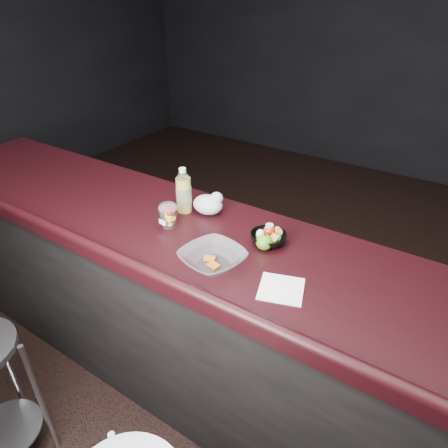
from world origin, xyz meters
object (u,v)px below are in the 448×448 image
(takeout_bowl, at_px, (213,258))
(snack_bowl, at_px, (268,237))
(lemonade_bottle, at_px, (184,194))
(fruit_cup, at_px, (168,215))
(green_apple, at_px, (265,242))

(takeout_bowl, bearing_deg, snack_bowl, 66.85)
(snack_bowl, height_order, takeout_bowl, snack_bowl)
(lemonade_bottle, distance_m, fruit_cup, 0.16)
(lemonade_bottle, relative_size, fruit_cup, 1.81)
(lemonade_bottle, distance_m, snack_bowl, 0.48)
(fruit_cup, distance_m, green_apple, 0.46)
(snack_bowl, bearing_deg, lemonade_bottle, 176.58)
(lemonade_bottle, relative_size, green_apple, 2.98)
(snack_bowl, xyz_separation_m, takeout_bowl, (-0.11, -0.26, 0.00))
(snack_bowl, relative_size, takeout_bowl, 0.56)
(lemonade_bottle, height_order, green_apple, lemonade_bottle)
(fruit_cup, xyz_separation_m, green_apple, (0.45, 0.08, -0.03))
(fruit_cup, xyz_separation_m, takeout_bowl, (0.33, -0.13, -0.03))
(fruit_cup, xyz_separation_m, snack_bowl, (0.45, 0.13, -0.03))
(lemonade_bottle, bearing_deg, takeout_bowl, -38.07)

